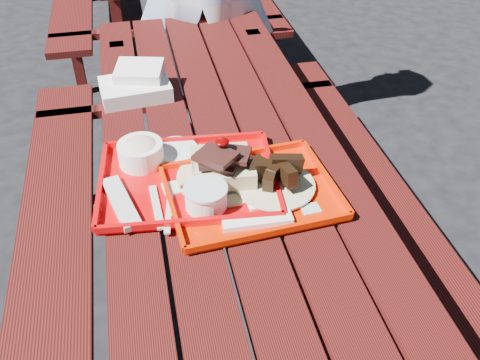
# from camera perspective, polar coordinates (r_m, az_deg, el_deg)

# --- Properties ---
(ground) EXTENTS (60.00, 60.00, 0.00)m
(ground) POSITION_cam_1_polar(r_m,az_deg,el_deg) (2.14, -0.88, -14.89)
(ground) COLOR black
(ground) RESTS_ON ground
(picnic_table_near) EXTENTS (1.41, 2.40, 0.75)m
(picnic_table_near) POSITION_cam_1_polar(r_m,az_deg,el_deg) (1.72, -1.06, -3.72)
(picnic_table_near) COLOR #4B0F0E
(picnic_table_near) RESTS_ON ground
(near_tray) EXTENTS (0.54, 0.44, 0.16)m
(near_tray) POSITION_cam_1_polar(r_m,az_deg,el_deg) (1.54, -5.66, 1.28)
(near_tray) COLOR #CE0407
(near_tray) RESTS_ON picnic_table_near
(far_tray) EXTENTS (0.49, 0.39, 0.08)m
(far_tray) POSITION_cam_1_polar(r_m,az_deg,el_deg) (1.47, 0.99, -1.26)
(far_tray) COLOR red
(far_tray) RESTS_ON picnic_table_near
(white_cloth) EXTENTS (0.26, 0.22, 0.10)m
(white_cloth) POSITION_cam_1_polar(r_m,az_deg,el_deg) (1.98, -10.98, 10.00)
(white_cloth) COLOR white
(white_cloth) RESTS_ON picnic_table_near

